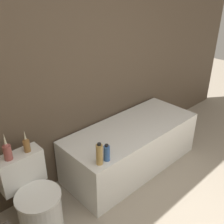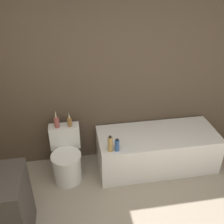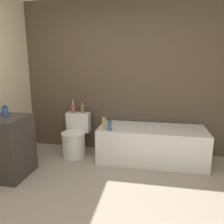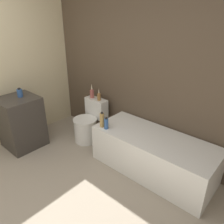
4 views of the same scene
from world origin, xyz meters
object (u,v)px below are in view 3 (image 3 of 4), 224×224
Objects in this scene: bathtub at (151,144)px; vase_silver at (82,109)px; toilet at (75,138)px; shampoo_bottle_tall at (104,123)px; vase_gold at (73,108)px; soap_bottle_glass at (5,111)px; shampoo_bottle_short at (110,125)px.

vase_silver reaches higher than bathtub.
toilet is 0.71m from shampoo_bottle_tall.
vase_gold is 1.20× the size of vase_silver.
soap_bottle_glass reaches higher than vase_gold.
toilet is at bearing -179.42° from bathtub.
bathtub is 0.85m from shampoo_bottle_tall.
shampoo_bottle_tall is 1.29× the size of shampoo_bottle_short.
shampoo_bottle_tall is (1.26, 0.53, -0.25)m from soap_bottle_glass.
toilet is 4.02× the size of shampoo_bottle_short.
vase_silver is (0.09, 0.18, 0.47)m from toilet.
bathtub is at bearing 0.58° from toilet.
toilet is at bearing 159.31° from shampoo_bottle_short.
shampoo_bottle_short is at bearing -30.40° from vase_gold.
bathtub is 6.50× the size of vase_gold.
toilet is 1.21m from soap_bottle_glass.
vase_silver is at bearing 65.05° from toilet.
vase_silver reaches higher than shampoo_bottle_tall.
vase_gold is at bearing 57.54° from soap_bottle_glass.
toilet is 5.00× the size of soap_bottle_glass.
soap_bottle_glass is 0.62× the size of shampoo_bottle_tall.
vase_gold is (0.61, 0.96, -0.12)m from soap_bottle_glass.
shampoo_bottle_short is at bearing -37.23° from vase_silver.
soap_bottle_glass is 0.80× the size of shampoo_bottle_short.
toilet is 3.11× the size of shampoo_bottle_tall.
shampoo_bottle_tall is at bearing -160.39° from bathtub.
soap_bottle_glass reaches higher than shampoo_bottle_tall.
soap_bottle_glass is (-0.70, -0.78, 0.60)m from toilet.
soap_bottle_glass reaches higher than toilet.
soap_bottle_glass reaches higher than bathtub.
toilet is (-1.28, -0.01, 0.02)m from bathtub.
vase_gold reaches higher than toilet.
vase_silver is at bearing 138.32° from shampoo_bottle_tall.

